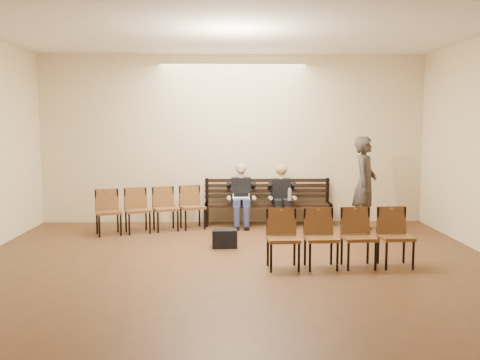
# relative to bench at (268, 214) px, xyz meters

# --- Properties ---
(ground) EXTENTS (10.00, 10.00, 0.00)m
(ground) POSITION_rel_bench_xyz_m (-0.72, -4.65, -0.23)
(ground) COLOR brown
(ground) RESTS_ON ground
(room_walls) EXTENTS (8.02, 10.01, 3.51)m
(room_walls) POSITION_rel_bench_xyz_m (-0.72, -3.86, 2.31)
(room_walls) COLOR beige
(room_walls) RESTS_ON ground
(bench) EXTENTS (2.60, 0.90, 0.45)m
(bench) POSITION_rel_bench_xyz_m (0.00, 0.00, 0.00)
(bench) COLOR black
(bench) RESTS_ON ground
(seated_man) EXTENTS (0.50, 0.70, 1.21)m
(seated_man) POSITION_rel_bench_xyz_m (-0.55, -0.12, 0.38)
(seated_man) COLOR black
(seated_man) RESTS_ON ground
(seated_woman) EXTENTS (0.48, 0.66, 1.12)m
(seated_woman) POSITION_rel_bench_xyz_m (0.27, -0.12, 0.33)
(seated_woman) COLOR black
(seated_woman) RESTS_ON ground
(laptop) EXTENTS (0.39, 0.33, 0.24)m
(laptop) POSITION_rel_bench_xyz_m (-0.56, -0.27, 0.35)
(laptop) COLOR silver
(laptop) RESTS_ON bench
(water_bottle) EXTENTS (0.09, 0.09, 0.25)m
(water_bottle) POSITION_rel_bench_xyz_m (0.40, -0.42, 0.35)
(water_bottle) COLOR silver
(water_bottle) RESTS_ON bench
(bag) EXTENTS (0.43, 0.31, 0.30)m
(bag) POSITION_rel_bench_xyz_m (-0.88, -1.99, -0.07)
(bag) COLOR black
(bag) RESTS_ON ground
(passerby) EXTENTS (0.78, 0.91, 2.11)m
(passerby) POSITION_rel_bench_xyz_m (1.84, -0.60, 0.83)
(passerby) COLOR #39332E
(passerby) RESTS_ON ground
(chair_row_front) EXTENTS (2.12, 1.17, 0.86)m
(chair_row_front) POSITION_rel_bench_xyz_m (-2.29, -0.65, 0.20)
(chair_row_front) COLOR brown
(chair_row_front) RESTS_ON ground
(chair_row_back) EXTENTS (2.13, 0.59, 0.87)m
(chair_row_back) POSITION_rel_bench_xyz_m (0.80, -3.31, 0.21)
(chair_row_back) COLOR brown
(chair_row_back) RESTS_ON ground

